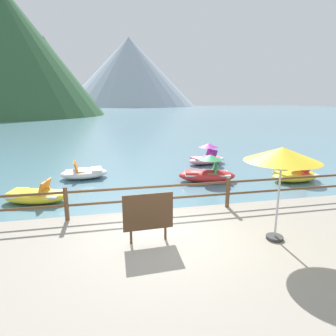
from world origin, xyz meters
name	(u,v)px	position (x,y,z in m)	size (l,w,h in m)	color
ground_plane	(113,123)	(0.00, 40.00, 0.00)	(200.00, 200.00, 0.00)	slate
promenade_dock	(186,304)	(0.00, -2.20, 0.20)	(28.00, 8.00, 0.40)	gray
dock_railing	(152,194)	(0.00, 1.55, 0.98)	(23.92, 0.12, 0.95)	brown
sign_board	(148,213)	(-0.35, -0.16, 1.13)	(1.18, 0.11, 1.19)	silver
beach_umbrella	(282,156)	(2.64, -0.69, 2.45)	(1.70, 1.70, 2.24)	#B2B2B7
pedal_boat_0	(84,173)	(-2.30, 7.51, 0.25)	(2.26, 1.51, 0.82)	white
pedal_boat_1	(36,196)	(-3.82, 4.42, 0.26)	(2.53, 1.63, 0.84)	yellow
pedal_boat_2	(207,157)	(4.44, 9.21, 0.38)	(2.57, 1.83, 1.19)	pink
pedal_boat_3	(296,173)	(7.21, 4.93, 0.39)	(2.42, 1.50, 1.19)	yellow
pedal_boat_4	(207,173)	(3.22, 5.73, 0.40)	(2.77, 1.72, 1.24)	red
pedal_boat_5	(294,163)	(8.87, 7.39, 0.24)	(2.56, 1.58, 0.81)	pink
cliff_headland	(3,49)	(-22.01, 66.78, 14.19)	(44.47, 44.47, 30.23)	#2D5633
distant_peak	(130,72)	(11.72, 141.20, 15.99)	(63.43, 63.43, 31.98)	#9EADBC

